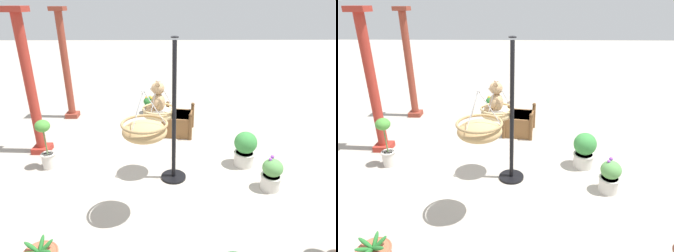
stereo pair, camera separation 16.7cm
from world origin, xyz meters
TOP-DOWN VIEW (x-y plane):
  - ground_plane at (0.00, 0.00)m, footprint 40.00×40.00m
  - display_pole_central at (-0.14, 0.01)m, footprint 0.44×0.44m
  - hanging_basket_with_teddy at (0.01, 0.26)m, footprint 0.56×0.56m
  - teddy_bear at (0.01, 0.28)m, footprint 0.37×0.34m
  - hanging_basket_left_high at (-1.11, 0.42)m, footprint 0.61×0.61m
  - greenhouse_pillar_right at (2.85, 2.68)m, footprint 0.34×0.34m
  - greenhouse_pillar_far_back at (0.88, 2.74)m, footprint 0.36×0.36m
  - wooden_planter_box at (1.79, -0.17)m, footprint 0.90×0.82m
  - potted_plant_tall_leafy at (-0.49, -1.61)m, footprint 0.35×0.35m
  - potted_plant_small_succulent at (0.28, -1.36)m, footprint 0.42×0.42m
  - potted_plant_conical_shrub at (3.13, 0.54)m, footprint 0.41×0.41m
  - potted_plant_trailing_ivy at (0.24, 2.35)m, footprint 0.27×0.27m

SIDE VIEW (x-z plane):
  - ground_plane at x=0.00m, z-range 0.00..0.00m
  - potted_plant_conical_shrub at x=3.13m, z-range 0.00..0.51m
  - wooden_planter_box at x=1.79m, z-range -0.06..0.59m
  - potted_plant_tall_leafy at x=-0.49m, z-range -0.01..0.58m
  - potted_plant_small_succulent at x=0.28m, z-range 0.02..0.70m
  - potted_plant_trailing_ivy at x=0.24m, z-range -0.02..0.95m
  - display_pole_central at x=-0.14m, z-range -0.46..1.98m
  - hanging_basket_with_teddy at x=0.01m, z-range 0.86..1.53m
  - greenhouse_pillar_right at x=2.85m, z-range -0.05..2.76m
  - greenhouse_pillar_far_back at x=0.88m, z-range -0.05..2.79m
  - hanging_basket_left_high at x=-1.11m, z-range 1.04..1.71m
  - teddy_bear at x=0.01m, z-range 1.16..1.70m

